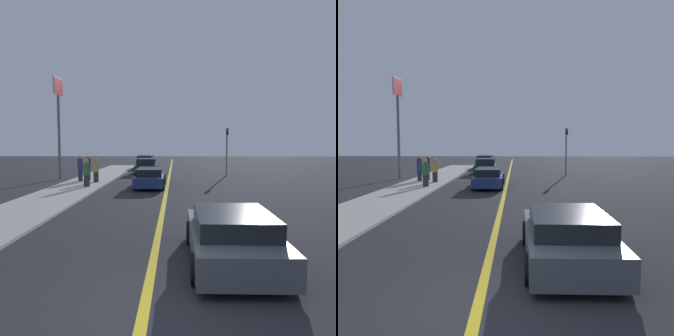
# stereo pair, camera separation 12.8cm
# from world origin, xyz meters

# --- Properties ---
(ground_plane) EXTENTS (120.00, 120.00, 0.00)m
(ground_plane) POSITION_xyz_m (0.00, 0.00, 0.00)
(ground_plane) COLOR #28282D
(road_center_line) EXTENTS (0.20, 60.00, 0.01)m
(road_center_line) POSITION_xyz_m (0.00, 18.00, 0.00)
(road_center_line) COLOR gold
(road_center_line) RESTS_ON ground_plane
(sidewalk_left) EXTENTS (3.08, 33.07, 0.10)m
(sidewalk_left) POSITION_xyz_m (-5.54, 16.54, 0.05)
(sidewalk_left) COLOR #ADA89E
(sidewalk_left) RESTS_ON ground_plane
(car_near_right_lane) EXTENTS (2.03, 4.13, 1.21)m
(car_near_right_lane) POSITION_xyz_m (1.83, 2.40, 0.60)
(car_near_right_lane) COLOR #4C5156
(car_near_right_lane) RESTS_ON ground_plane
(car_ahead_center) EXTENTS (1.87, 4.59, 1.19)m
(car_ahead_center) POSITION_xyz_m (-1.05, 15.20, 0.59)
(car_ahead_center) COLOR navy
(car_ahead_center) RESTS_ON ground_plane
(car_far_distant) EXTENTS (2.00, 3.88, 1.35)m
(car_far_distant) POSITION_xyz_m (-2.05, 24.05, 0.64)
(car_far_distant) COLOR #144728
(car_far_distant) RESTS_ON ground_plane
(car_parked_left_lot) EXTENTS (2.03, 4.32, 1.38)m
(car_parked_left_lot) POSITION_xyz_m (-2.68, 30.23, 0.66)
(car_parked_left_lot) COLOR #9E9EA3
(car_parked_left_lot) RESTS_ON ground_plane
(pedestrian_near_curb) EXTENTS (0.42, 0.42, 1.68)m
(pedestrian_near_curb) POSITION_xyz_m (-4.88, 14.55, 0.93)
(pedestrian_near_curb) COLOR #282D3D
(pedestrian_near_curb) RESTS_ON sidewalk_left
(pedestrian_mid_group) EXTENTS (0.40, 0.40, 1.63)m
(pedestrian_mid_group) POSITION_xyz_m (-4.86, 16.82, 0.91)
(pedestrian_mid_group) COLOR #282D3D
(pedestrian_mid_group) RESTS_ON sidewalk_left
(pedestrian_far_standing) EXTENTS (0.37, 0.37, 1.78)m
(pedestrian_far_standing) POSITION_xyz_m (-6.11, 17.43, 0.99)
(pedestrian_far_standing) COLOR #282D3D
(pedestrian_far_standing) RESTS_ON sidewalk_left
(pedestrian_by_sign) EXTENTS (0.32, 0.32, 1.75)m
(pedestrian_by_sign) POSITION_xyz_m (-5.63, 17.82, 0.98)
(pedestrian_by_sign) COLOR #282D3D
(pedestrian_by_sign) RESTS_ON sidewalk_left
(traffic_light) EXTENTS (0.18, 0.40, 3.95)m
(traffic_light) POSITION_xyz_m (4.80, 22.34, 2.43)
(traffic_light) COLOR slate
(traffic_light) RESTS_ON ground_plane
(roadside_sign) EXTENTS (0.20, 1.87, 7.57)m
(roadside_sign) POSITION_xyz_m (-8.23, 19.37, 5.57)
(roadside_sign) COLOR slate
(roadside_sign) RESTS_ON ground_plane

